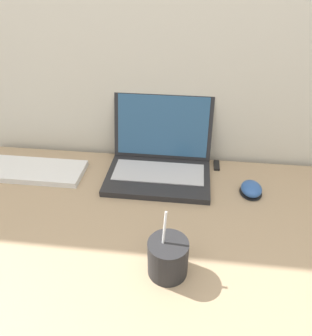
{
  "coord_description": "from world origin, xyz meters",
  "views": [
    {
      "loc": [
        0.12,
        -0.32,
        1.41
      ],
      "look_at": [
        0.02,
        0.52,
        0.85
      ],
      "focal_mm": 35.0,
      "sensor_mm": 36.0,
      "label": 1
    }
  ],
  "objects_px": {
    "drink_cup": "(168,257)",
    "usb_stick": "(217,165)",
    "external_keyboard": "(19,169)",
    "computer_mouse": "(251,189)",
    "laptop": "(160,157)"
  },
  "relations": [
    {
      "from": "computer_mouse",
      "to": "laptop",
      "type": "bearing_deg",
      "value": 163.58
    },
    {
      "from": "computer_mouse",
      "to": "usb_stick",
      "type": "bearing_deg",
      "value": 125.78
    },
    {
      "from": "external_keyboard",
      "to": "usb_stick",
      "type": "bearing_deg",
      "value": 9.77
    },
    {
      "from": "external_keyboard",
      "to": "usb_stick",
      "type": "distance_m",
      "value": 0.7
    },
    {
      "from": "external_keyboard",
      "to": "usb_stick",
      "type": "relative_size",
      "value": 7.59
    },
    {
      "from": "usb_stick",
      "to": "drink_cup",
      "type": "bearing_deg",
      "value": -105.58
    },
    {
      "from": "drink_cup",
      "to": "external_keyboard",
      "type": "distance_m",
      "value": 0.66
    },
    {
      "from": "laptop",
      "to": "drink_cup",
      "type": "xyz_separation_m",
      "value": [
        0.07,
        -0.43,
        -0.01
      ]
    },
    {
      "from": "computer_mouse",
      "to": "external_keyboard",
      "type": "xyz_separation_m",
      "value": [
        -0.79,
        0.03,
        -0.01
      ]
    },
    {
      "from": "computer_mouse",
      "to": "usb_stick",
      "type": "distance_m",
      "value": 0.18
    },
    {
      "from": "drink_cup",
      "to": "computer_mouse",
      "type": "height_order",
      "value": "drink_cup"
    },
    {
      "from": "usb_stick",
      "to": "computer_mouse",
      "type": "bearing_deg",
      "value": -54.22
    },
    {
      "from": "drink_cup",
      "to": "usb_stick",
      "type": "bearing_deg",
      "value": 74.42
    },
    {
      "from": "computer_mouse",
      "to": "drink_cup",
      "type": "bearing_deg",
      "value": -125.25
    },
    {
      "from": "laptop",
      "to": "computer_mouse",
      "type": "height_order",
      "value": "laptop"
    }
  ]
}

